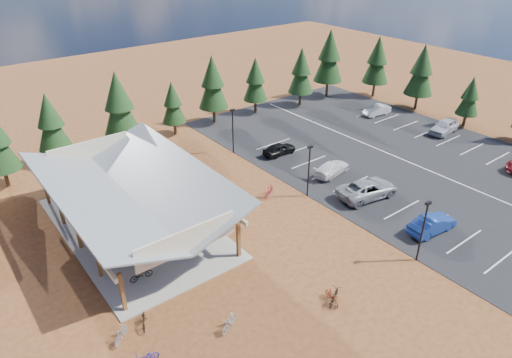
% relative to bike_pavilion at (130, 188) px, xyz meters
% --- Properties ---
extents(ground, '(140.00, 140.00, 0.00)m').
position_rel_bike_pavilion_xyz_m(ground, '(10.00, -7.00, -3.82)').
color(ground, '#553416').
rests_on(ground, ground).
extents(asphalt_lot, '(27.00, 44.00, 0.04)m').
position_rel_bike_pavilion_xyz_m(asphalt_lot, '(28.50, -4.00, -3.80)').
color(asphalt_lot, black).
rests_on(asphalt_lot, ground).
extents(concrete_pad, '(10.60, 18.60, 0.10)m').
position_rel_bike_pavilion_xyz_m(concrete_pad, '(0.00, 0.00, -3.77)').
color(concrete_pad, gray).
rests_on(concrete_pad, ground).
extents(bike_pavilion, '(11.65, 19.40, 4.97)m').
position_rel_bike_pavilion_xyz_m(bike_pavilion, '(0.00, 0.00, 0.00)').
color(bike_pavilion, brown).
rests_on(bike_pavilion, concrete_pad).
extents(lamp_post_0, '(0.50, 0.25, 5.14)m').
position_rel_bike_pavilion_xyz_m(lamp_post_0, '(15.00, -17.00, -0.85)').
color(lamp_post_0, black).
rests_on(lamp_post_0, ground).
extents(lamp_post_1, '(0.50, 0.25, 5.14)m').
position_rel_bike_pavilion_xyz_m(lamp_post_1, '(15.00, -5.00, -0.85)').
color(lamp_post_1, black).
rests_on(lamp_post_1, ground).
extents(lamp_post_2, '(0.50, 0.25, 5.14)m').
position_rel_bike_pavilion_xyz_m(lamp_post_2, '(15.00, 7.00, -0.85)').
color(lamp_post_2, black).
rests_on(lamp_post_2, ground).
extents(trash_bin_0, '(0.60, 0.60, 0.90)m').
position_rel_bike_pavilion_xyz_m(trash_bin_0, '(6.01, -4.48, -3.37)').
color(trash_bin_0, '#4F311C').
rests_on(trash_bin_0, ground).
extents(trash_bin_1, '(0.60, 0.60, 0.90)m').
position_rel_bike_pavilion_xyz_m(trash_bin_1, '(5.58, -2.15, -3.37)').
color(trash_bin_1, '#4F311C').
rests_on(trash_bin_1, ground).
extents(pine_2, '(3.38, 3.38, 7.87)m').
position_rel_bike_pavilion_xyz_m(pine_2, '(-1.31, 16.00, 0.98)').
color(pine_2, '#382314').
rests_on(pine_2, ground).
extents(pine_3, '(3.99, 3.99, 9.29)m').
position_rel_bike_pavilion_xyz_m(pine_3, '(5.45, 14.36, 1.85)').
color(pine_3, '#382314').
rests_on(pine_3, ground).
extents(pine_4, '(2.84, 2.84, 6.61)m').
position_rel_bike_pavilion_xyz_m(pine_4, '(12.44, 15.66, 0.21)').
color(pine_4, '#382314').
rests_on(pine_4, ground).
extents(pine_5, '(3.75, 3.75, 8.73)m').
position_rel_bike_pavilion_xyz_m(pine_5, '(18.29, 15.91, 1.51)').
color(pine_5, '#382314').
rests_on(pine_5, ground).
extents(pine_6, '(3.26, 3.26, 7.58)m').
position_rel_bike_pavilion_xyz_m(pine_6, '(24.76, 15.59, 0.80)').
color(pine_6, '#382314').
rests_on(pine_6, ground).
extents(pine_7, '(3.49, 3.49, 8.14)m').
position_rel_bike_pavilion_xyz_m(pine_7, '(31.54, 14.04, 1.14)').
color(pine_7, '#382314').
rests_on(pine_7, ground).
extents(pine_8, '(4.21, 4.21, 9.81)m').
position_rel_bike_pavilion_xyz_m(pine_8, '(37.47, 14.58, 2.17)').
color(pine_8, '#382314').
rests_on(pine_8, ground).
extents(pine_11, '(2.75, 2.75, 6.42)m').
position_rel_bike_pavilion_xyz_m(pine_11, '(42.87, -4.46, 0.09)').
color(pine_11, '#382314').
rests_on(pine_11, ground).
extents(pine_12, '(3.84, 3.84, 8.93)m').
position_rel_bike_pavilion_xyz_m(pine_12, '(43.27, 3.08, 1.63)').
color(pine_12, '#382314').
rests_on(pine_12, ground).
extents(pine_13, '(3.80, 3.80, 8.85)m').
position_rel_bike_pavilion_xyz_m(pine_13, '(43.02, 10.32, 1.58)').
color(pine_13, '#382314').
rests_on(pine_13, ground).
extents(bike_0, '(1.73, 0.65, 0.90)m').
position_rel_bike_pavilion_xyz_m(bike_0, '(-2.47, -6.38, -3.28)').
color(bike_0, black).
rests_on(bike_0, concrete_pad).
extents(bike_1, '(1.74, 0.56, 1.03)m').
position_rel_bike_pavilion_xyz_m(bike_1, '(-2.66, -3.82, -3.21)').
color(bike_1, gray).
rests_on(bike_1, concrete_pad).
extents(bike_2, '(1.68, 0.74, 0.86)m').
position_rel_bike_pavilion_xyz_m(bike_2, '(-2.30, 2.09, -3.29)').
color(bike_2, navy).
rests_on(bike_2, concrete_pad).
extents(bike_3, '(1.85, 0.93, 1.07)m').
position_rel_bike_pavilion_xyz_m(bike_3, '(-3.04, 5.13, -3.19)').
color(bike_3, maroon).
rests_on(bike_3, concrete_pad).
extents(bike_4, '(1.52, 0.53, 0.80)m').
position_rel_bike_pavilion_xyz_m(bike_4, '(2.11, -5.27, -3.32)').
color(bike_4, black).
rests_on(bike_4, concrete_pad).
extents(bike_5, '(1.87, 0.78, 1.09)m').
position_rel_bike_pavilion_xyz_m(bike_5, '(0.77, -0.93, -3.18)').
color(bike_5, gray).
rests_on(bike_5, concrete_pad).
extents(bike_6, '(1.80, 0.66, 0.94)m').
position_rel_bike_pavilion_xyz_m(bike_6, '(2.18, 0.14, -3.26)').
color(bike_6, navy).
rests_on(bike_6, concrete_pad).
extents(bike_7, '(1.60, 0.79, 0.93)m').
position_rel_bike_pavilion_xyz_m(bike_7, '(2.10, 5.41, -3.26)').
color(bike_7, maroon).
rests_on(bike_7, concrete_pad).
extents(bike_8, '(1.22, 1.76, 0.88)m').
position_rel_bike_pavilion_xyz_m(bike_8, '(-4.19, -10.36, -3.39)').
color(bike_8, black).
rests_on(bike_8, ground).
extents(bike_9, '(1.51, 1.36, 0.96)m').
position_rel_bike_pavilion_xyz_m(bike_9, '(-5.79, -10.57, -3.35)').
color(bike_9, '#93969C').
rests_on(bike_9, ground).
extents(bike_10, '(1.70, 0.80, 0.86)m').
position_rel_bike_pavilion_xyz_m(bike_10, '(-5.39, -13.07, -3.39)').
color(bike_10, '#0F1291').
rests_on(bike_10, ground).
extents(bike_11, '(0.83, 1.67, 0.97)m').
position_rel_bike_pavilion_xyz_m(bike_11, '(6.65, -16.19, -3.34)').
color(bike_11, maroon).
rests_on(bike_11, ground).
extents(bike_12, '(1.90, 1.39, 0.95)m').
position_rel_bike_pavilion_xyz_m(bike_12, '(6.79, -16.23, -3.35)').
color(bike_12, black).
rests_on(bike_12, ground).
extents(bike_13, '(1.75, 1.17, 1.03)m').
position_rel_bike_pavilion_xyz_m(bike_13, '(-0.07, -13.87, -3.31)').
color(bike_13, gray).
rests_on(bike_13, ground).
extents(bike_14, '(1.32, 1.91, 0.95)m').
position_rel_bike_pavilion_xyz_m(bike_14, '(6.61, 0.38, -3.35)').
color(bike_14, navy).
rests_on(bike_14, ground).
extents(bike_15, '(1.86, 1.40, 1.11)m').
position_rel_bike_pavilion_xyz_m(bike_15, '(12.17, -2.84, -3.27)').
color(bike_15, maroon).
rests_on(bike_15, ground).
extents(bike_16, '(1.90, 0.81, 0.97)m').
position_rel_bike_pavilion_xyz_m(bike_16, '(6.67, -4.75, -3.34)').
color(bike_16, black).
rests_on(bike_16, ground).
extents(car_1, '(4.68, 2.03, 1.50)m').
position_rel_bike_pavilion_xyz_m(car_1, '(19.04, -15.52, -3.04)').
color(car_1, navy).
rests_on(car_1, asphalt_lot).
extents(car_2, '(6.37, 3.70, 1.67)m').
position_rel_bike_pavilion_xyz_m(car_2, '(19.26, -8.56, -2.95)').
color(car_2, '#97989F').
rests_on(car_2, asphalt_lot).
extents(car_3, '(4.80, 2.57, 1.32)m').
position_rel_bike_pavilion_xyz_m(car_3, '(19.94, -3.41, -3.12)').
color(car_3, white).
rests_on(car_3, asphalt_lot).
extents(car_4, '(3.90, 1.60, 1.32)m').
position_rel_bike_pavilion_xyz_m(car_4, '(18.72, 3.44, -3.12)').
color(car_4, black).
rests_on(car_4, asphalt_lot).
extents(car_8, '(5.10, 2.51, 1.67)m').
position_rel_bike_pavilion_xyz_m(car_8, '(38.67, -4.25, -2.95)').
color(car_8, '#B5B6BD').
rests_on(car_8, asphalt_lot).
extents(car_9, '(4.15, 1.84, 1.32)m').
position_rel_bike_pavilion_xyz_m(car_9, '(37.05, 4.79, -3.12)').
color(car_9, silver).
rests_on(car_9, asphalt_lot).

